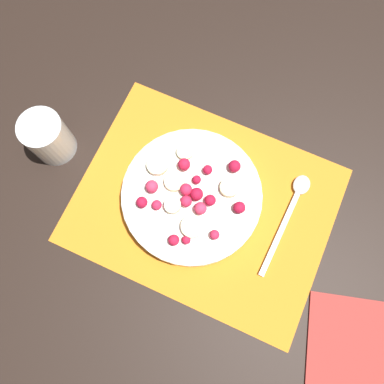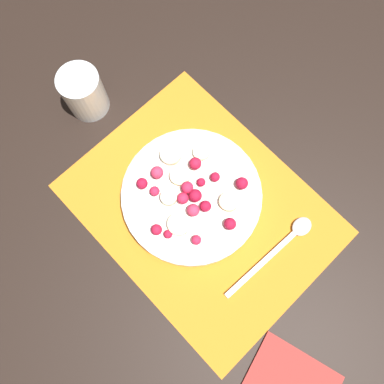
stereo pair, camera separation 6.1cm
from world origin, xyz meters
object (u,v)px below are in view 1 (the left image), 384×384
Objects in this scene: spoon at (293,204)px; napkin at (350,344)px; drinking_glass at (48,137)px; fruit_bowl at (192,195)px.

napkin is (0.16, -0.17, -0.01)m from spoon.
napkin is at bearing -9.85° from drinking_glass.
fruit_bowl reaches higher than napkin.
fruit_bowl reaches higher than spoon.
fruit_bowl is 0.35m from napkin.
drinking_glass reaches higher than fruit_bowl.
fruit_bowl is at bearing 113.23° from spoon.
drinking_glass is at bearing 170.15° from napkin.
drinking_glass reaches higher than spoon.
spoon is 2.21× the size of drinking_glass.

